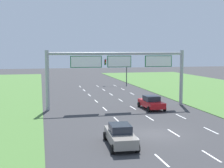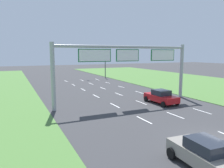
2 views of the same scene
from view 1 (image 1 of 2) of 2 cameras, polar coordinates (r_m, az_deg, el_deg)
The scene contains 8 objects.
ground_plane at distance 26.62m, azimuth 7.71°, elevation -9.07°, with size 200.00×200.00×0.00m, color #38383A.
lane_dashes_inner_left at distance 34.54m, azimuth -0.33°, elevation -5.47°, with size 0.14×56.40×0.01m.
lane_dashes_inner_right at distance 35.46m, azimuth 5.22°, elevation -5.20°, with size 0.14×56.40×0.01m.
lane_dashes_slip at distance 36.68m, azimuth 10.45°, elevation -4.89°, with size 0.14×56.40×0.01m.
car_near_red at distance 37.48m, azimuth 7.20°, elevation -3.38°, with size 2.28×4.43×1.60m.
car_lead_silver at distance 23.12m, azimuth 1.52°, elevation -9.34°, with size 2.19×4.56×1.59m.
sign_gantry at distance 37.87m, azimuth 1.25°, elevation 3.14°, with size 17.24×0.44×7.00m.
traffic_light_mast at distance 64.06m, azimuth 1.01°, elevation 3.37°, with size 4.76×0.49×5.60m.
Camera 1 is at (-9.14, -24.02, 6.95)m, focal length 50.00 mm.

